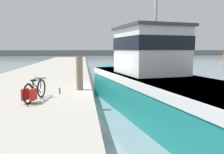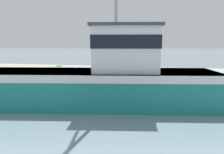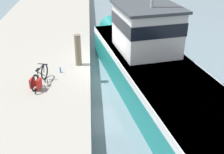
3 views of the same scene
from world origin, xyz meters
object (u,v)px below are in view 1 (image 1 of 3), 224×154
Objects in this scene: fishing_boat_main at (158,83)px; mooring_post at (80,73)px; bicycle_touring at (33,92)px; water_bottle_on_curb at (60,91)px.

fishing_boat_main is 3.42m from mooring_post.
fishing_boat_main is 8.31× the size of bicycle_touring.
fishing_boat_main is 9.24× the size of mooring_post.
fishing_boat_main is at bearing 26.25° from bicycle_touring.
mooring_post reaches higher than water_bottle_on_curb.
bicycle_touring is 6.57× the size of water_bottle_on_curb.
fishing_boat_main is at bearing -1.66° from water_bottle_on_curb.
water_bottle_on_curb is at bearing 167.50° from fishing_boat_main.
mooring_post is 1.27m from water_bottle_on_curb.
mooring_post is at bearing 65.33° from bicycle_touring.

